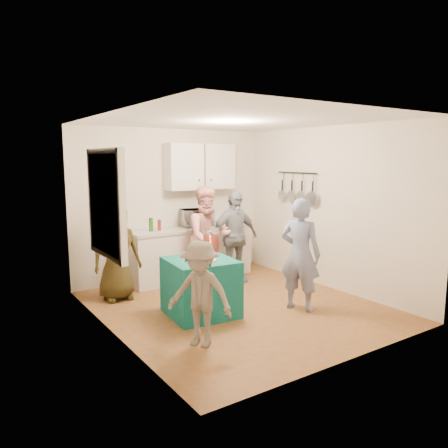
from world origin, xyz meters
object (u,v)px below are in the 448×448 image
man_birthday (300,254)px  woman_back_left (116,251)px  microwave (197,218)px  woman_back_right (234,237)px  party_table (201,287)px  counter (191,254)px  punch_jar (211,242)px  woman_back_center (208,237)px  child_near_left (200,294)px

man_birthday → woman_back_left: 2.69m
microwave → woman_back_right: size_ratio=0.35×
microwave → party_table: 2.02m
counter → party_table: size_ratio=2.59×
counter → woman_back_right: size_ratio=1.41×
punch_jar → woman_back_center: (0.47, 0.84, -0.10)m
child_near_left → woman_back_center: bearing=112.8°
punch_jar → child_near_left: (-0.80, -1.04, -0.33)m
party_table → woman_back_center: bearing=53.5°
microwave → woman_back_left: bearing=-151.7°
counter → punch_jar: size_ratio=6.47×
woman_back_left → microwave: bearing=14.1°
woman_back_right → child_near_left: 2.62m
party_table → punch_jar: bearing=33.8°
punch_jar → woman_back_left: woman_back_left is taller
counter → woman_back_right: 0.87m
woman_back_center → child_near_left: 2.28m
counter → woman_back_left: 1.58m
man_birthday → woman_back_right: 1.63m
woman_back_left → woman_back_center: size_ratio=0.89×
party_table → punch_jar: 0.65m
party_table → child_near_left: 1.02m
party_table → woman_back_center: (0.76, 1.03, 0.45)m
party_table → man_birthday: bearing=-24.7°
woman_back_center → party_table: bearing=-124.4°
counter → man_birthday: (0.47, -2.25, 0.35)m
party_table → child_near_left: (-0.51, -0.85, 0.22)m
party_table → woman_back_left: (-0.70, 1.25, 0.35)m
punch_jar → child_near_left: bearing=-127.5°
man_birthday → party_table: bearing=39.2°
microwave → counter: bearing=-165.9°
party_table → man_birthday: size_ratio=0.54×
man_birthday → woman_back_right: size_ratio=1.00×
punch_jar → woman_back_center: bearing=60.6°
microwave → punch_jar: 1.61m
party_table → woman_back_right: (1.28, 1.05, 0.40)m
counter → woman_back_center: 0.75m
man_birthday → woman_back_center: 1.69m
counter → party_table: 1.84m
counter → woman_back_left: bearing=-164.6°
woman_back_left → counter: bearing=15.3°
microwave → woman_back_right: bearing=-45.9°
counter → woman_back_center: (-0.03, -0.63, 0.40)m
counter → punch_jar: punch_jar is taller
microwave → child_near_left: microwave is taller
woman_back_center → man_birthday: bearing=-70.8°
woman_back_right → child_near_left: woman_back_right is taller
microwave → woman_back_center: woman_back_center is taller
party_table → microwave: bearing=61.0°
woman_back_right → counter: bearing=130.0°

